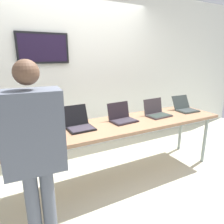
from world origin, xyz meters
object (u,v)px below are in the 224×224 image
laptop_station_3 (157,112)px  laptop_station_2 (122,117)px  workbench (110,129)px  laptop_station_0 (26,133)px  laptop_station_4 (185,107)px  laptop_station_1 (79,123)px  person (34,145)px

laptop_station_3 → laptop_station_2: bearing=178.1°
workbench → laptop_station_2: laptop_station_2 is taller
laptop_station_0 → laptop_station_4: bearing=0.5°
laptop_station_4 → laptop_station_1: bearing=179.4°
laptop_station_1 → laptop_station_2: bearing=-0.8°
laptop_station_3 → laptop_station_0: bearing=-179.7°
laptop_station_0 → laptop_station_2: bearing=1.4°
laptop_station_2 → workbench: bearing=-161.8°
laptop_station_2 → laptop_station_4: 1.16m
workbench → laptop_station_2: 0.25m
workbench → laptop_station_1: 0.41m
laptop_station_2 → person: bearing=-149.7°
laptop_station_0 → laptop_station_1: laptop_station_0 is taller
laptop_station_2 → person: (-1.18, -0.69, 0.13)m
person → laptop_station_0: bearing=90.9°
person → laptop_station_2: bearing=30.3°
workbench → laptop_station_1: laptop_station_1 is taller
laptop_station_1 → laptop_station_0: bearing=-176.3°
workbench → person: bearing=-147.4°
laptop_station_1 → laptop_station_4: laptop_station_1 is taller
laptop_station_4 → person: (-2.35, -0.68, 0.13)m
workbench → laptop_station_0: (-0.98, 0.04, 0.11)m
laptop_station_0 → laptop_station_2: laptop_station_0 is taller
person → workbench: bearing=32.6°
laptop_station_2 → laptop_station_3: size_ratio=0.98×
workbench → laptop_station_0: bearing=177.6°
workbench → laptop_station_0: laptop_station_0 is taller
laptop_station_1 → laptop_station_4: (1.76, -0.02, -0.01)m
laptop_station_0 → person: bearing=-89.1°
workbench → person: person is taller
person → laptop_station_4: bearing=16.2°
workbench → laptop_station_1: size_ratio=8.99×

